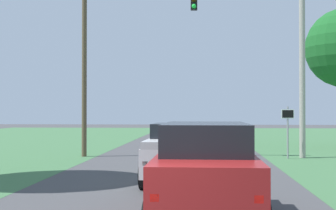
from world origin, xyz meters
TOP-DOWN VIEW (x-y plane):
  - ground_plane at (0.00, 9.53)m, footprint 120.00×120.00m
  - red_suv_near at (1.14, 3.34)m, footprint 2.16×4.72m
  - pickup_truck_lead at (0.43, 8.57)m, footprint 2.28×5.13m
  - traffic_light at (-3.30, 16.41)m, footprint 6.12×0.40m
  - keep_moving_sign at (5.11, 16.13)m, footprint 0.60×0.09m
  - utility_pole_right at (5.87, 16.52)m, footprint 0.28×0.28m

SIDE VIEW (x-z plane):
  - ground_plane at x=0.00m, z-range 0.00..0.00m
  - pickup_truck_lead at x=0.43m, z-range 0.02..1.88m
  - red_suv_near at x=1.14m, z-range 0.05..2.04m
  - keep_moving_sign at x=5.11m, z-range 0.34..2.79m
  - utility_pole_right at x=5.87m, z-range 0.00..9.76m
  - traffic_light at x=-3.30m, z-range 1.22..9.95m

